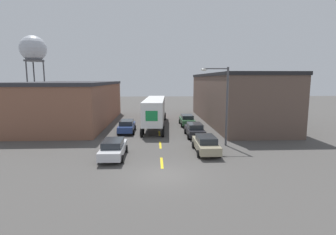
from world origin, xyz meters
name	(u,v)px	position (x,y,z in m)	size (l,w,h in m)	color
ground_plane	(163,175)	(0.00, 0.00, 0.00)	(160.00, 160.00, 0.00)	#4C4947
road_centerline	(160,145)	(0.00, 8.06, 0.00)	(0.20, 13.53, 0.01)	yellow
warehouse_left	(70,103)	(-12.57, 21.33, 2.98)	(11.47, 22.18, 5.94)	brown
warehouse_right	(233,98)	(11.12, 21.58, 3.56)	(8.57, 24.57, 7.12)	brown
semi_truck	(155,109)	(-0.44, 18.42, 2.33)	(3.41, 15.23, 3.82)	#B21919
parked_car_right_near	(206,144)	(3.88, 5.25, 0.77)	(1.93, 4.78, 1.48)	tan
parked_car_right_far	(187,120)	(3.88, 18.76, 0.77)	(1.93, 4.78, 1.48)	#2D5B38
parked_car_right_mid	(195,130)	(3.88, 11.73, 0.77)	(1.93, 4.78, 1.48)	black
parked_car_left_near	(113,148)	(-3.88, 4.18, 0.77)	(1.93, 4.78, 1.48)	silver
parked_car_left_far	(127,126)	(-3.88, 14.39, 0.77)	(1.93, 4.78, 1.48)	navy
water_tower	(33,49)	(-26.49, 42.28, 12.60)	(5.49, 5.49, 15.53)	#47474C
street_lamp	(224,100)	(5.96, 7.63, 4.35)	(2.65, 0.32, 7.42)	#4C4C51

